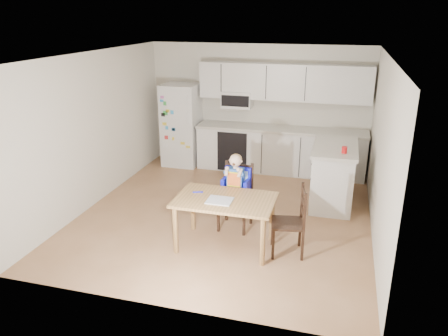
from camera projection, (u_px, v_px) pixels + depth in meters
name	position (u px, v px, depth m)	size (l,w,h in m)	color
room	(234.00, 131.00, 7.10)	(4.52, 5.01, 2.51)	#8E603B
refrigerator	(182.00, 125.00, 9.14)	(0.72, 0.70, 1.70)	silver
kitchen_run	(280.00, 129.00, 8.70)	(3.37, 0.62, 2.15)	silver
kitchen_island	(333.00, 174.00, 7.33)	(0.72, 1.37, 1.01)	silver
red_cup	(344.00, 150.00, 6.77)	(0.08, 0.08, 0.11)	red
dining_table	(225.00, 205.00, 5.89)	(1.33, 0.86, 0.72)	brown
napkin	(220.00, 201.00, 5.78)	(0.33, 0.29, 0.01)	#A3A3A7
toddler_spoon	(197.00, 192.00, 6.05)	(0.02, 0.02, 0.12)	#1216C5
chair_booster	(236.00, 183.00, 6.43)	(0.46, 0.46, 1.16)	black
chair_side	(295.00, 217.00, 5.75)	(0.49, 0.49, 0.95)	black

